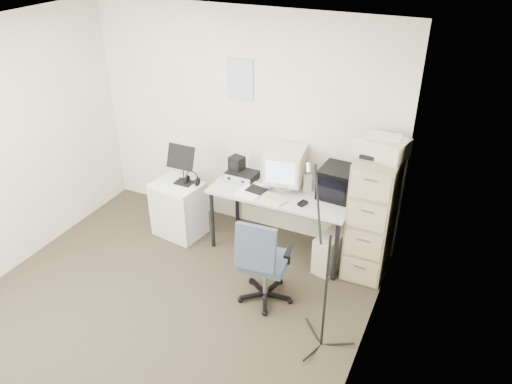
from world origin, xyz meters
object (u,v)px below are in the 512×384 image
at_px(filing_cabinet, 372,216).
at_px(side_cart, 179,209).
at_px(office_chair, 266,259).
at_px(desk, 282,220).

xyz_separation_m(filing_cabinet, side_cart, (-2.13, -0.25, -0.32)).
relative_size(filing_cabinet, office_chair, 1.40).
distance_m(filing_cabinet, desk, 0.99).
height_order(office_chair, side_cart, office_chair).
bearing_deg(filing_cabinet, desk, -178.19).
relative_size(office_chair, side_cart, 1.43).
distance_m(desk, office_chair, 0.86).
height_order(desk, office_chair, office_chair).
distance_m(desk, side_cart, 1.20).
bearing_deg(filing_cabinet, office_chair, -131.67).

